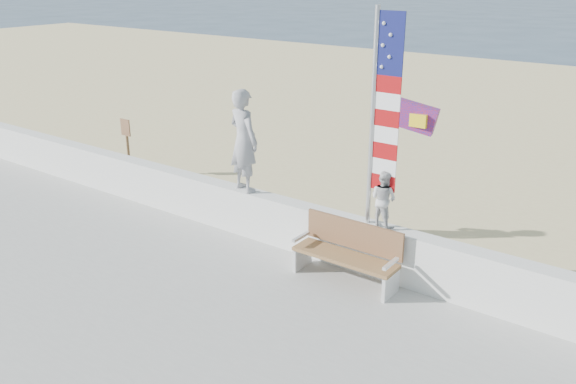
% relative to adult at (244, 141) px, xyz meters
% --- Properties ---
extents(ground, '(220.00, 220.00, 0.00)m').
position_rel_adult_xyz_m(ground, '(0.97, -2.00, -2.06)').
color(ground, '#2B3F57').
rests_on(ground, ground).
extents(sand, '(90.00, 40.00, 0.08)m').
position_rel_adult_xyz_m(sand, '(0.97, 7.00, -2.02)').
color(sand, beige).
rests_on(sand, ground).
extents(seawall, '(30.00, 0.35, 0.90)m').
position_rel_adult_xyz_m(seawall, '(0.97, 0.00, -1.43)').
color(seawall, silver).
rests_on(seawall, boardwalk).
extents(adult, '(0.81, 0.63, 1.95)m').
position_rel_adult_xyz_m(adult, '(0.00, 0.00, 0.00)').
color(adult, '#949499').
rests_on(adult, seawall).
extents(child, '(0.53, 0.44, 0.96)m').
position_rel_adult_xyz_m(child, '(2.95, 0.00, -0.49)').
color(child, silver).
rests_on(child, seawall).
extents(bench, '(1.80, 0.57, 1.00)m').
position_rel_adult_xyz_m(bench, '(2.59, -0.45, -1.37)').
color(bench, olive).
rests_on(bench, boardwalk).
extents(flag, '(0.50, 0.08, 3.50)m').
position_rel_adult_xyz_m(flag, '(2.80, -0.00, 0.94)').
color(flag, silver).
rests_on(flag, seawall).
extents(parafoil_kite, '(1.02, 0.47, 0.68)m').
position_rel_adult_xyz_m(parafoil_kite, '(2.41, 2.15, 0.38)').
color(parafoil_kite, red).
rests_on(parafoil_kite, ground).
extents(sign, '(0.32, 0.07, 1.46)m').
position_rel_adult_xyz_m(sign, '(-4.85, 1.18, -1.11)').
color(sign, brown).
rests_on(sign, sand).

